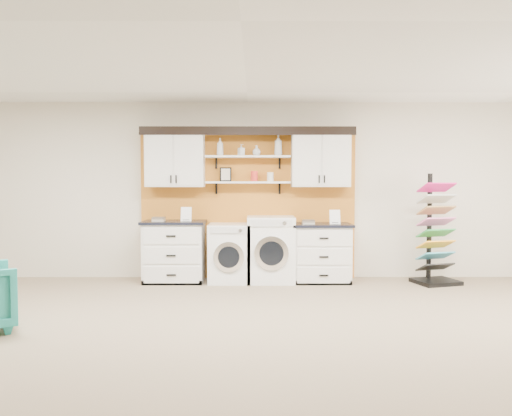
{
  "coord_description": "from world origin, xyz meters",
  "views": [
    {
      "loc": [
        0.11,
        -3.99,
        1.54
      ],
      "look_at": [
        0.12,
        2.3,
        1.21
      ],
      "focal_mm": 35.0,
      "sensor_mm": 36.0,
      "label": 1
    }
  ],
  "objects_px": {
    "dryer": "(271,249)",
    "sample_rack": "(435,249)",
    "base_cabinet_right": "(321,253)",
    "base_cabinet_left": "(174,251)",
    "washer": "(230,253)"
  },
  "relations": [
    {
      "from": "dryer",
      "to": "sample_rack",
      "type": "xyz_separation_m",
      "value": [
        2.48,
        -0.14,
        0.03
      ]
    },
    {
      "from": "base_cabinet_right",
      "to": "dryer",
      "type": "distance_m",
      "value": 0.78
    },
    {
      "from": "base_cabinet_left",
      "to": "sample_rack",
      "type": "relative_size",
      "value": 0.58
    },
    {
      "from": "base_cabinet_left",
      "to": "sample_rack",
      "type": "bearing_deg",
      "value": -2.13
    },
    {
      "from": "dryer",
      "to": "washer",
      "type": "bearing_deg",
      "value": -180.0
    },
    {
      "from": "base_cabinet_left",
      "to": "sample_rack",
      "type": "height_order",
      "value": "sample_rack"
    },
    {
      "from": "dryer",
      "to": "base_cabinet_right",
      "type": "bearing_deg",
      "value": 0.25
    },
    {
      "from": "washer",
      "to": "dryer",
      "type": "bearing_deg",
      "value": 0.0
    },
    {
      "from": "base_cabinet_right",
      "to": "washer",
      "type": "bearing_deg",
      "value": -179.86
    },
    {
      "from": "base_cabinet_right",
      "to": "sample_rack",
      "type": "bearing_deg",
      "value": -4.93
    },
    {
      "from": "sample_rack",
      "to": "dryer",
      "type": "bearing_deg",
      "value": 160.62
    },
    {
      "from": "base_cabinet_left",
      "to": "sample_rack",
      "type": "xyz_separation_m",
      "value": [
        3.97,
        -0.15,
        0.06
      ]
    },
    {
      "from": "washer",
      "to": "sample_rack",
      "type": "relative_size",
      "value": 0.54
    },
    {
      "from": "base_cabinet_right",
      "to": "sample_rack",
      "type": "height_order",
      "value": "sample_rack"
    },
    {
      "from": "washer",
      "to": "sample_rack",
      "type": "xyz_separation_m",
      "value": [
        3.11,
        -0.14,
        0.08
      ]
    }
  ]
}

